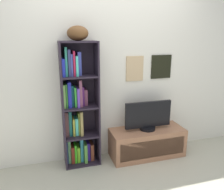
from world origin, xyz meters
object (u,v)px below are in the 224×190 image
at_px(bookshelf, 77,109).
at_px(football, 78,33).
at_px(tv_stand, 147,142).
at_px(television, 148,116).

distance_m(bookshelf, football, 0.96).
xyz_separation_m(football, tv_stand, (0.94, -0.07, -1.53)).
xyz_separation_m(football, television, (0.94, -0.07, -1.12)).
bearing_deg(football, tv_stand, -4.23).
height_order(football, television, football).
relative_size(bookshelf, tv_stand, 1.55).
relative_size(bookshelf, football, 6.10).
bearing_deg(bookshelf, television, -6.00).
height_order(bookshelf, football, football).
height_order(bookshelf, tv_stand, bookshelf).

